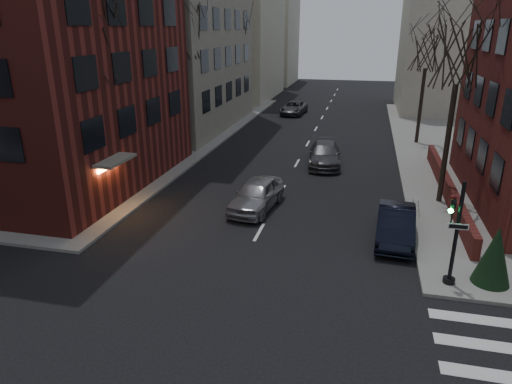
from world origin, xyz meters
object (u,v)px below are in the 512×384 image
Objects in this scene: tree_right_b at (428,49)px; evergreen_shrub at (495,255)px; car_lane_far at (294,108)px; streetlamp_far at (248,75)px; sandwich_board at (415,207)px; traffic_signal at (454,240)px; parked_sedan at (396,225)px; tree_left_c at (237,39)px; tree_right_a at (461,52)px; tree_left_b at (186,31)px; tree_left_a at (95,42)px; streetlamp_near at (176,104)px; car_lane_gray at (325,154)px; car_lane_silver at (257,195)px.

tree_right_b is 4.04× the size of evergreen_shrub.
streetlamp_far is at bearing -161.86° from car_lane_far.
sandwich_board is (-1.50, -16.40, -7.01)m from tree_right_b.
traffic_signal is 0.86× the size of parked_sedan.
parked_sedan is 5.38× the size of sandwich_board.
tree_left_c reaches higher than tree_right_b.
streetlamp_far reaches higher than evergreen_shrub.
tree_left_b is at bearing 155.56° from tree_right_a.
tree_left_a is at bearing 178.00° from parked_sedan.
car_lane_far is at bearing 76.98° from streetlamp_near.
tree_right_b reaches higher than car_lane_far.
tree_right_b is at bearing 45.64° from tree_left_a.
car_lane_far is 29.58m from sandwich_board.
tree_left_c reaches higher than sandwich_board.
parked_sedan is at bearing -103.82° from sandwich_board.
streetlamp_near is (0.60, -18.00, -3.79)m from tree_left_c.
streetlamp_near is 10.89m from car_lane_gray.
streetlamp_near is 10.84m from car_lane_silver.
traffic_signal is 1.72m from evergreen_shrub.
traffic_signal is 4.19m from parked_sedan.
traffic_signal is 18.66m from tree_left_a.
traffic_signal is 0.84× the size of car_lane_silver.
car_lane_far is (-12.10, 11.21, -6.88)m from tree_right_b.
traffic_signal is at bearing -77.98° from sandwich_board.
tree_right_a reaches higher than car_lane_far.
parked_sedan is 7.35m from car_lane_silver.
sandwich_board is (15.50, -26.40, -3.66)m from streetlamp_far.
tree_right_b is at bearing -30.47° from streetlamp_far.
tree_left_c is at bearing 90.00° from tree_left_a.
car_lane_silver is at bearing -119.26° from tree_right_b.
car_lane_gray is (10.73, -1.99, -8.14)m from tree_left_b.
tree_left_b is 13.62m from car_lane_gray.
tree_right_a is 14.01m from tree_right_b.
streetlamp_near is 7.28× the size of sandwich_board.
tree_left_b is 20.90m from sandwich_board.
evergreen_shrub is at bearing -64.08° from sandwich_board.
traffic_signal is at bearing -61.64° from tree_left_c.
parked_sedan is 3.17m from sandwich_board.
tree_left_c is 20.58m from car_lane_gray.
parked_sedan is 0.98× the size of car_lane_silver.
tree_left_a reaches higher than streetlamp_far.
traffic_signal reaches higher than car_lane_far.
tree_left_b reaches higher than tree_left_a.
tree_right_b is at bearing 85.59° from parked_sedan.
streetlamp_far is at bearing 114.37° from car_lane_gray.
car_lane_gray is 9.98m from sandwich_board.
tree_right_a is 12.41m from car_lane_silver.
traffic_signal is 0.64× the size of streetlamp_far.
car_lane_gray is at bearing 138.84° from tree_right_a.
streetlamp_near reaches higher than car_lane_gray.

